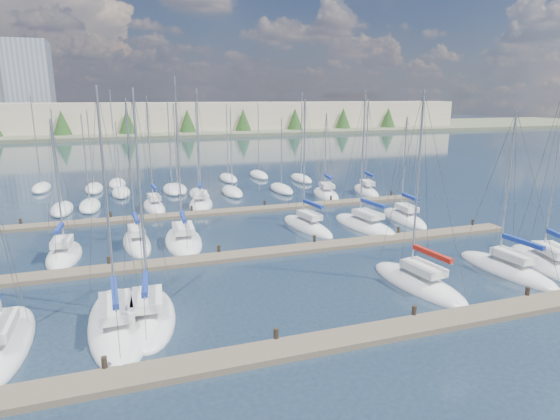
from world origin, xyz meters
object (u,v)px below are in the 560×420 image
object	(u,v)px
sailboat_r	(366,191)
sailboat_f	(506,270)
sailboat_n	(154,207)
sailboat_i	(137,242)
sailboat_m	(404,218)
sailboat_j	(183,240)
sailboat_g	(549,264)
sailboat_k	(307,226)
sailboat_o	(201,204)
sailboat_l	(365,225)
sailboat_a	(2,344)
sailboat_h	(64,255)
sailboat_e	(418,283)
sailboat_b	(117,324)
sailboat_q	(326,194)
sailboat_c	(148,316)

from	to	relation	value
sailboat_r	sailboat_f	xyz separation A→B (m)	(-4.39, -27.86, -0.01)
sailboat_n	sailboat_i	xyz separation A→B (m)	(-2.34, -12.81, -0.01)
sailboat_r	sailboat_m	size ratio (longest dim) A/B	1.14
sailboat_r	sailboat_m	xyz separation A→B (m)	(-3.13, -13.31, -0.01)
sailboat_n	sailboat_j	bearing A→B (deg)	-89.01
sailboat_j	sailboat_n	bearing A→B (deg)	98.76
sailboat_r	sailboat_g	bearing A→B (deg)	-80.84
sailboat_k	sailboat_o	bearing A→B (deg)	113.84
sailboat_i	sailboat_o	world-z (taller)	sailboat_o
sailboat_k	sailboat_m	size ratio (longest dim) A/B	1.15
sailboat_l	sailboat_n	bearing A→B (deg)	134.48
sailboat_i	sailboat_a	bearing A→B (deg)	-118.21
sailboat_h	sailboat_m	world-z (taller)	sailboat_h
sailboat_i	sailboat_a	size ratio (longest dim) A/B	1.00
sailboat_e	sailboat_a	bearing A→B (deg)	172.81
sailboat_g	sailboat_m	xyz separation A→B (m)	(-2.58, 14.58, -0.00)
sailboat_l	sailboat_g	bearing A→B (deg)	-68.39
sailboat_e	sailboat_r	bearing A→B (deg)	60.12
sailboat_f	sailboat_o	bearing A→B (deg)	117.20
sailboat_i	sailboat_m	xyz separation A→B (m)	(25.53, -0.30, -0.02)
sailboat_f	sailboat_b	size ratio (longest dim) A/B	0.89
sailboat_l	sailboat_q	world-z (taller)	sailboat_l
sailboat_b	sailboat_o	bearing A→B (deg)	69.56
sailboat_i	sailboat_k	bearing A→B (deg)	-2.93
sailboat_e	sailboat_a	world-z (taller)	sailboat_e
sailboat_k	sailboat_r	bearing A→B (deg)	35.50
sailboat_f	sailboat_o	distance (m)	32.10
sailboat_l	sailboat_b	size ratio (longest dim) A/B	1.00
sailboat_n	sailboat_h	xyz separation A→B (m)	(-7.74, -14.26, -0.02)
sailboat_e	sailboat_m	world-z (taller)	sailboat_e
sailboat_q	sailboat_r	bearing A→B (deg)	10.09
sailboat_a	sailboat_j	distance (m)	17.83
sailboat_l	sailboat_a	xyz separation A→B (m)	(-27.48, -13.55, 0.00)
sailboat_a	sailboat_o	distance (m)	30.92
sailboat_m	sailboat_c	bearing A→B (deg)	-147.12
sailboat_l	sailboat_c	world-z (taller)	sailboat_l
sailboat_i	sailboat_k	world-z (taller)	sailboat_i
sailboat_n	sailboat_m	bearing A→B (deg)	-34.44
sailboat_e	sailboat_f	xyz separation A→B (m)	(7.31, 0.07, -0.00)
sailboat_k	sailboat_o	xyz separation A→B (m)	(-7.85, 12.40, 0.01)
sailboat_k	sailboat_g	distance (m)	19.72
sailboat_e	sailboat_o	world-z (taller)	sailboat_o
sailboat_o	sailboat_c	bearing A→B (deg)	-94.56
sailboat_k	sailboat_m	xyz separation A→B (m)	(10.26, -0.38, -0.01)
sailboat_i	sailboat_r	bearing A→B (deg)	21.20
sailboat_g	sailboat_m	size ratio (longest dim) A/B	1.32
sailboat_f	sailboat_m	world-z (taller)	sailboat_f
sailboat_e	sailboat_m	bearing A→B (deg)	52.48
sailboat_i	sailboat_e	size ratio (longest dim) A/B	0.96
sailboat_k	sailboat_j	distance (m)	11.55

